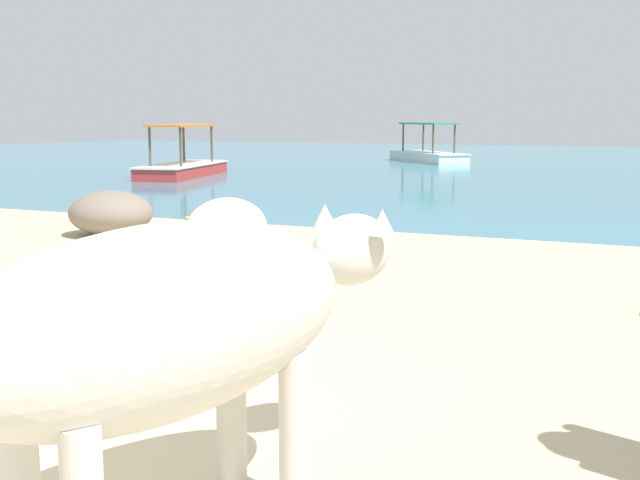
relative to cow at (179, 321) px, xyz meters
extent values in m
cube|color=teal|center=(-1.33, 22.31, -0.81)|extent=(60.00, 36.00, 0.03)
cylinder|color=beige|center=(-0.05, 0.42, -0.47)|extent=(0.12, 0.12, 0.60)
cylinder|color=beige|center=(0.27, 0.33, -0.47)|extent=(0.12, 0.12, 0.60)
ellipsoid|color=beige|center=(-0.02, -0.06, 0.01)|extent=(1.04, 1.73, 0.65)
ellipsoid|color=beige|center=(0.26, 0.91, 0.12)|extent=(0.37, 0.49, 0.30)
cone|color=beige|center=(0.12, 0.96, 0.25)|extent=(0.13, 0.13, 0.11)
cone|color=beige|center=(0.41, 0.87, 0.25)|extent=(0.13, 0.13, 0.11)
ellipsoid|color=beige|center=(0.06, 0.22, 0.29)|extent=(0.33, 0.36, 0.22)
cube|color=olive|center=(-1.61, 2.60, -0.33)|extent=(0.87, 0.68, 0.04)
cylinder|color=olive|center=(-1.36, 2.89, -0.56)|extent=(0.05, 0.05, 0.41)
cylinder|color=olive|center=(-1.23, 2.55, -0.56)|extent=(0.05, 0.05, 0.41)
cylinder|color=olive|center=(-1.99, 2.64, -0.56)|extent=(0.05, 0.05, 0.41)
cylinder|color=olive|center=(-1.86, 2.31, -0.56)|extent=(0.05, 0.05, 0.41)
cylinder|color=#2D6B38|center=(-1.62, 2.55, -0.21)|extent=(0.07, 0.07, 0.22)
cylinder|color=#2D6B38|center=(-1.62, 2.55, -0.07)|extent=(0.03, 0.03, 0.06)
cylinder|color=yellow|center=(-1.62, 2.55, -0.03)|extent=(0.03, 0.03, 0.02)
ellipsoid|color=gray|center=(-4.75, 5.66, -0.49)|extent=(1.30, 1.26, 0.55)
cube|color=#C63833|center=(-9.60, 14.62, -0.65)|extent=(1.81, 3.75, 0.28)
cube|color=white|center=(-9.60, 14.62, -0.49)|extent=(1.88, 3.83, 0.04)
cylinder|color=brown|center=(-10.19, 15.60, -0.04)|extent=(0.06, 0.06, 0.95)
cylinder|color=brown|center=(-9.44, 15.76, -0.04)|extent=(0.06, 0.06, 0.95)
cylinder|color=brown|center=(-9.75, 13.49, -0.04)|extent=(0.06, 0.06, 0.95)
cylinder|color=brown|center=(-9.00, 13.64, -0.04)|extent=(0.06, 0.06, 0.95)
cube|color=orange|center=(-9.60, 14.62, 0.47)|extent=(1.43, 2.66, 0.06)
cube|color=white|center=(-5.84, 23.52, -0.65)|extent=(3.28, 3.37, 0.28)
cube|color=white|center=(-5.84, 23.52, -0.49)|extent=(3.37, 3.46, 0.04)
cylinder|color=brown|center=(-6.87, 24.03, -0.04)|extent=(0.06, 0.06, 0.95)
cylinder|color=brown|center=(-6.31, 24.57, -0.04)|extent=(0.06, 0.06, 0.95)
cylinder|color=brown|center=(-5.38, 22.47, -0.04)|extent=(0.06, 0.06, 0.95)
cylinder|color=brown|center=(-4.82, 23.00, -0.04)|extent=(0.06, 0.06, 0.95)
cube|color=#339356|center=(-5.84, 23.52, 0.47)|extent=(2.42, 2.47, 0.06)
camera|label=1|loc=(1.46, -2.17, 0.67)|focal=44.61mm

